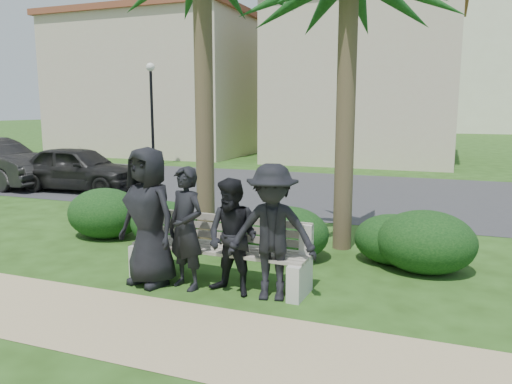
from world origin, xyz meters
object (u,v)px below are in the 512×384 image
at_px(street_lamp, 151,96).
at_px(park_bench, 219,255).
at_px(man_a, 148,217).
at_px(car_a, 78,169).
at_px(man_d, 272,233).
at_px(man_b, 186,228).
at_px(man_c, 233,237).

xyz_separation_m(street_lamp, park_bench, (8.86, -12.18, -2.54)).
height_order(street_lamp, man_a, street_lamp).
relative_size(park_bench, man_a, 1.36).
distance_m(park_bench, car_a, 9.23).
bearing_deg(man_d, man_a, 170.78).
distance_m(man_b, car_a, 9.19).
relative_size(park_bench, man_b, 1.56).
bearing_deg(man_c, car_a, 153.91).
bearing_deg(street_lamp, park_bench, -53.99).
height_order(park_bench, man_b, man_b).
xyz_separation_m(man_b, man_c, (0.68, 0.01, -0.06)).
height_order(street_lamp, man_b, street_lamp).
height_order(man_a, man_c, man_a).
bearing_deg(street_lamp, car_a, -76.32).
height_order(park_bench, man_c, man_c).
xyz_separation_m(man_a, car_a, (-6.39, 6.05, -0.29)).
height_order(park_bench, man_a, man_a).
bearing_deg(man_d, man_c, 171.53).
distance_m(park_bench, man_b, 0.63).
relative_size(man_b, man_d, 0.95).
xyz_separation_m(street_lamp, man_a, (7.98, -12.56, -1.99)).
distance_m(man_c, man_d, 0.54).
relative_size(man_c, car_a, 0.39).
relative_size(man_a, car_a, 0.49).
bearing_deg(man_b, park_bench, 65.07).
xyz_separation_m(park_bench, car_a, (-7.27, 5.68, 0.26)).
height_order(man_a, man_d, man_a).
distance_m(man_a, car_a, 8.81).
height_order(man_c, man_d, man_d).
xyz_separation_m(street_lamp, car_a, (1.58, -6.51, -2.28)).
relative_size(street_lamp, car_a, 1.10).
distance_m(street_lamp, car_a, 7.07).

